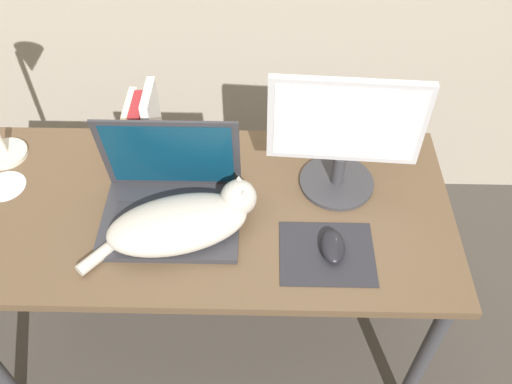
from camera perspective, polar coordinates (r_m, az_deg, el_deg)
name	(u,v)px	position (r m, az deg, el deg)	size (l,w,h in m)	color
desk	(201,224)	(1.57, -5.76, -3.33)	(1.40, 0.64, 0.71)	brown
laptop	(171,200)	(1.46, -8.98, -0.87)	(0.37, 0.27, 0.28)	#2D2D33
cat	(184,221)	(1.41, -7.56, -3.06)	(0.45, 0.28, 0.13)	#B2ADA3
external_monitor	(344,135)	(1.45, 9.26, 5.95)	(0.41, 0.21, 0.36)	#333338
mousepad	(327,253)	(1.41, 7.47, -6.42)	(0.24, 0.20, 0.00)	#232328
computer_mouse	(333,246)	(1.41, 8.07, -5.65)	(0.06, 0.11, 0.03)	black
book_row	(143,127)	(1.62, -11.78, 6.71)	(0.09, 0.16, 0.23)	beige
cd_disc	(5,186)	(1.71, -24.95, 0.55)	(0.12, 0.12, 0.00)	silver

